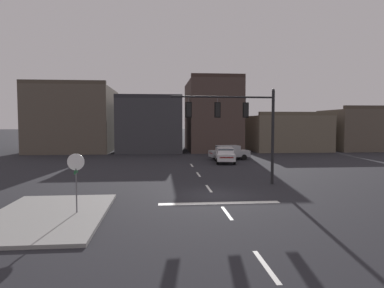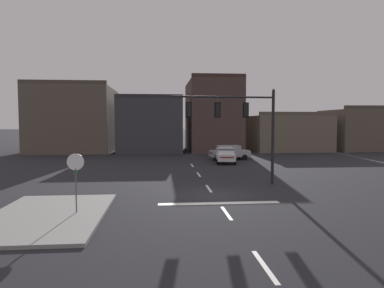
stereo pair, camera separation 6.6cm
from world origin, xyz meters
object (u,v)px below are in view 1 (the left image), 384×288
(stop_sign, at_px, (76,169))
(car_lot_middle, at_px, (229,152))
(car_lot_nearside, at_px, (225,155))
(signal_mast_near_side, at_px, (240,119))

(stop_sign, height_order, car_lot_middle, stop_sign)
(car_lot_nearside, bearing_deg, signal_mast_near_side, -96.09)
(signal_mast_near_side, relative_size, car_lot_nearside, 1.54)
(stop_sign, relative_size, car_lot_nearside, 0.62)
(signal_mast_near_side, xyz_separation_m, car_lot_middle, (2.39, 15.65, -3.62))
(stop_sign, distance_m, car_lot_middle, 25.41)
(stop_sign, bearing_deg, signal_mast_near_side, 37.33)
(stop_sign, relative_size, car_lot_middle, 0.61)
(signal_mast_near_side, height_order, car_lot_middle, signal_mast_near_side)
(car_lot_nearside, relative_size, car_lot_middle, 0.99)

